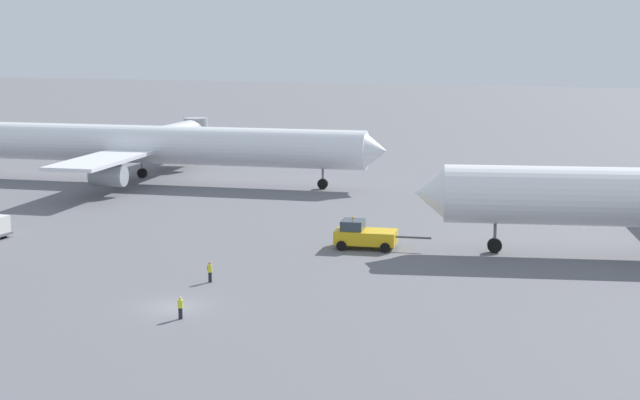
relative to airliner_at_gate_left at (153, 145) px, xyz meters
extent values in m
plane|color=slate|center=(29.55, -51.54, -4.93)|extent=(600.00, 600.00, 0.00)
cylinder|color=white|center=(0.57, 0.05, 0.09)|extent=(55.68, 10.25, 4.97)
cone|color=white|center=(29.37, 2.82, 0.09)|extent=(3.22, 4.82, 4.57)
cube|color=white|center=(-2.19, -0.21, -0.65)|extent=(10.14, 39.92, 0.44)
cylinder|color=#999EA3|center=(-0.14, -11.12, -2.45)|extent=(4.43, 2.99, 2.60)
cylinder|color=#999EA3|center=(-2.25, 10.89, -2.45)|extent=(4.43, 2.99, 2.60)
cylinder|color=slate|center=(-3.51, 3.08, -3.21)|extent=(0.28, 0.28, 2.14)
cylinder|color=black|center=(-3.51, 3.08, -4.28)|extent=(1.35, 0.67, 1.30)
cylinder|color=slate|center=(-2.86, -3.69, -3.21)|extent=(0.28, 0.28, 2.14)
cylinder|color=black|center=(-2.86, -3.69, -4.28)|extent=(1.35, 0.67, 1.30)
cylinder|color=slate|center=(22.65, 2.18, -3.21)|extent=(0.28, 0.28, 2.14)
cylinder|color=black|center=(22.65, 2.18, -4.28)|extent=(1.35, 0.67, 1.30)
cone|color=white|center=(42.96, -27.83, 0.36)|extent=(3.73, 5.26, 4.79)
cylinder|color=slate|center=(48.64, -26.63, -3.13)|extent=(0.28, 0.28, 2.29)
cylinder|color=black|center=(48.64, -26.63, -4.28)|extent=(1.39, 0.81, 1.30)
cube|color=gold|center=(37.22, -28.63, -3.87)|extent=(5.84, 3.53, 1.22)
cube|color=#333D47|center=(36.01, -28.78, -2.81)|extent=(2.25, 2.54, 0.90)
cylinder|color=#4C4C51|center=(41.56, -28.11, -3.75)|extent=(3.20, 0.58, 0.20)
sphere|color=orange|center=(36.01, -28.78, -2.18)|extent=(0.24, 0.24, 0.24)
cylinder|color=black|center=(35.41, -30.31, -4.48)|extent=(0.93, 0.40, 0.90)
cylinder|color=black|center=(35.07, -27.43, -4.48)|extent=(0.93, 0.40, 0.90)
cylinder|color=black|center=(39.37, -29.83, -4.48)|extent=(0.93, 0.40, 0.90)
cylinder|color=black|center=(39.03, -26.96, -4.48)|extent=(0.93, 0.40, 0.90)
cylinder|color=black|center=(3.16, -35.66, -4.63)|extent=(0.24, 0.61, 0.60)
cylinder|color=black|center=(31.30, -54.03, -4.53)|extent=(0.28, 0.28, 0.80)
cylinder|color=#D1E02D|center=(31.30, -54.03, -3.84)|extent=(0.36, 0.36, 0.57)
sphere|color=beige|center=(31.30, -54.03, -3.45)|extent=(0.22, 0.22, 0.22)
cylinder|color=black|center=(28.98, -44.37, -4.52)|extent=(0.28, 0.28, 0.82)
cylinder|color=#D1E02D|center=(28.98, -44.37, -3.81)|extent=(0.36, 0.36, 0.58)
sphere|color=#9E704C|center=(28.98, -44.37, -3.41)|extent=(0.22, 0.22, 0.22)
cylinder|color=#F24C19|center=(28.91, -44.66, -3.69)|extent=(0.05, 0.05, 0.40)
cylinder|color=#B7B7BC|center=(-6.71, 18.50, -0.62)|extent=(4.00, 17.26, 3.20)
cylinder|color=#99999E|center=(-7.11, 27.06, -0.62)|extent=(3.84, 3.84, 3.52)
cylinder|color=#595960|center=(-7.06, 26.06, -2.78)|extent=(0.70, 0.70, 4.31)
camera|label=1|loc=(61.01, -111.40, 14.52)|focal=54.09mm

